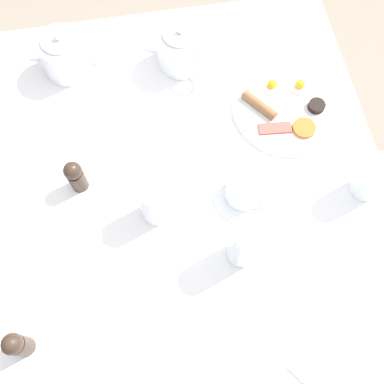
# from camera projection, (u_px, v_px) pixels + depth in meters

# --- Properties ---
(ground_plane) EXTENTS (8.00, 8.00, 0.00)m
(ground_plane) POSITION_uv_depth(u_px,v_px,m) (192.00, 268.00, 1.81)
(ground_plane) COLOR gray
(table) EXTENTS (0.97, 1.19, 0.77)m
(table) POSITION_uv_depth(u_px,v_px,m) (192.00, 205.00, 1.16)
(table) COLOR white
(table) RESTS_ON ground_plane
(breakfast_plate) EXTENTS (0.29, 0.29, 0.04)m
(breakfast_plate) POSITION_uv_depth(u_px,v_px,m) (286.00, 108.00, 1.19)
(breakfast_plate) COLOR white
(breakfast_plate) RESTS_ON table
(teapot_near) EXTENTS (0.13, 0.20, 0.13)m
(teapot_near) POSITION_uv_depth(u_px,v_px,m) (181.00, 49.00, 1.20)
(teapot_near) COLOR white
(teapot_near) RESTS_ON table
(teapot_far) EXTENTS (0.22, 0.13, 0.13)m
(teapot_far) POSITION_uv_depth(u_px,v_px,m) (65.00, 55.00, 1.19)
(teapot_far) COLOR white
(teapot_far) RESTS_ON table
(teacup_with_saucer_left) EXTENTS (0.15, 0.15, 0.06)m
(teacup_with_saucer_left) POSITION_uv_depth(u_px,v_px,m) (244.00, 192.00, 1.07)
(teacup_with_saucer_left) COLOR white
(teacup_with_saucer_left) RESTS_ON table
(water_glass_tall) EXTENTS (0.07, 0.07, 0.14)m
(water_glass_tall) POSITION_uv_depth(u_px,v_px,m) (373.00, 177.00, 1.04)
(water_glass_tall) COLOR white
(water_glass_tall) RESTS_ON table
(water_glass_short) EXTENTS (0.07, 0.07, 0.14)m
(water_glass_short) POSITION_uv_depth(u_px,v_px,m) (155.00, 203.00, 1.02)
(water_glass_short) COLOR white
(water_glass_short) RESTS_ON table
(wine_glass_spare) EXTENTS (0.07, 0.07, 0.16)m
(wine_glass_spare) POSITION_uv_depth(u_px,v_px,m) (244.00, 244.00, 0.97)
(wine_glass_spare) COLOR white
(wine_glass_spare) RESTS_ON table
(pepper_grinder) EXTENTS (0.04, 0.04, 0.10)m
(pepper_grinder) POSITION_uv_depth(u_px,v_px,m) (17.00, 345.00, 0.91)
(pepper_grinder) COLOR #38281E
(pepper_grinder) RESTS_ON table
(salt_grinder) EXTENTS (0.04, 0.04, 0.10)m
(salt_grinder) POSITION_uv_depth(u_px,v_px,m) (75.00, 176.00, 1.06)
(salt_grinder) COLOR #38281E
(salt_grinder) RESTS_ON table
(napkin_folded) EXTENTS (0.15, 0.16, 0.01)m
(napkin_folded) POSITION_uv_depth(u_px,v_px,m) (326.00, 377.00, 0.93)
(napkin_folded) COLOR white
(napkin_folded) RESTS_ON table
(fork_by_plate) EXTENTS (0.16, 0.11, 0.00)m
(fork_by_plate) POSITION_uv_depth(u_px,v_px,m) (187.00, 147.00, 1.15)
(fork_by_plate) COLOR silver
(fork_by_plate) RESTS_ON table
(knife_by_plate) EXTENTS (0.05, 0.22, 0.00)m
(knife_by_plate) POSITION_uv_depth(u_px,v_px,m) (96.00, 384.00, 0.93)
(knife_by_plate) COLOR silver
(knife_by_plate) RESTS_ON table
(spoon_for_tea) EXTENTS (0.09, 0.13, 0.00)m
(spoon_for_tea) POSITION_uv_depth(u_px,v_px,m) (268.00, 27.00, 1.30)
(spoon_for_tea) COLOR silver
(spoon_for_tea) RESTS_ON table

